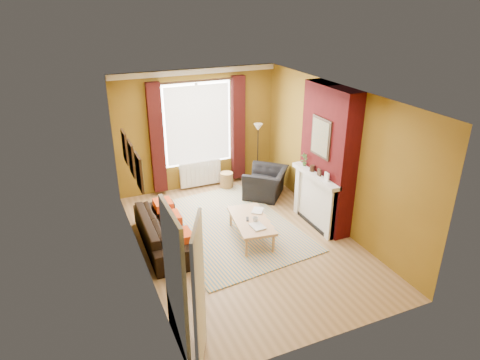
{
  "coord_description": "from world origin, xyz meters",
  "views": [
    {
      "loc": [
        -2.86,
        -6.37,
        4.33
      ],
      "look_at": [
        0.0,
        0.25,
        1.15
      ],
      "focal_mm": 32.0,
      "sensor_mm": 36.0,
      "label": 1
    }
  ],
  "objects_px": {
    "armchair": "(266,183)",
    "floor_lamp": "(258,137)",
    "wicker_stool": "(227,180)",
    "coffee_table": "(251,221)",
    "sofa": "(165,230)"
  },
  "relations": [
    {
      "from": "armchair",
      "to": "floor_lamp",
      "type": "xyz_separation_m",
      "value": [
        0.17,
        0.8,
        0.85
      ]
    },
    {
      "from": "armchair",
      "to": "wicker_stool",
      "type": "xyz_separation_m",
      "value": [
        -0.66,
        0.77,
        -0.13
      ]
    },
    {
      "from": "coffee_table",
      "to": "wicker_stool",
      "type": "height_order",
      "value": "coffee_table"
    },
    {
      "from": "sofa",
      "to": "wicker_stool",
      "type": "relative_size",
      "value": 5.32
    },
    {
      "from": "sofa",
      "to": "wicker_stool",
      "type": "distance_m",
      "value": 2.75
    },
    {
      "from": "wicker_stool",
      "to": "coffee_table",
      "type": "bearing_deg",
      "value": -100.62
    },
    {
      "from": "sofa",
      "to": "wicker_stool",
      "type": "bearing_deg",
      "value": -45.25
    },
    {
      "from": "armchair",
      "to": "floor_lamp",
      "type": "relative_size",
      "value": 0.67
    },
    {
      "from": "wicker_stool",
      "to": "floor_lamp",
      "type": "height_order",
      "value": "floor_lamp"
    },
    {
      "from": "sofa",
      "to": "floor_lamp",
      "type": "xyz_separation_m",
      "value": [
        2.82,
        1.95,
        0.87
      ]
    },
    {
      "from": "armchair",
      "to": "wicker_stool",
      "type": "bearing_deg",
      "value": -98.22
    },
    {
      "from": "sofa",
      "to": "armchair",
      "type": "distance_m",
      "value": 2.88
    },
    {
      "from": "armchair",
      "to": "coffee_table",
      "type": "bearing_deg",
      "value": 6.01
    },
    {
      "from": "armchair",
      "to": "floor_lamp",
      "type": "distance_m",
      "value": 1.18
    },
    {
      "from": "wicker_stool",
      "to": "floor_lamp",
      "type": "distance_m",
      "value": 1.29
    }
  ]
}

